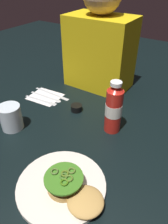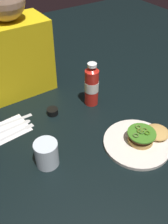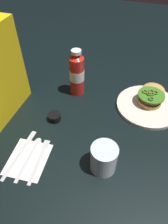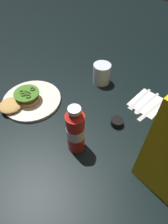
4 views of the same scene
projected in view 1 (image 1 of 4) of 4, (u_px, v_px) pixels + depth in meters
ground_plane at (57, 146)px, 0.77m from camera, size 3.00×3.00×0.00m
dinner_plate at (61, 185)px, 0.63m from camera, size 0.27×0.27×0.01m
burger_sandwich at (72, 189)px, 0.59m from camera, size 0.19×0.12×0.05m
ketchup_bottle at (114, 109)px, 0.79m from camera, size 0.07×0.07×0.22m
water_glass at (11, 117)px, 0.83m from camera, size 0.09×0.09×0.10m
condiment_cup at (76, 108)px, 0.95m from camera, size 0.05×0.05×0.03m
napkin at (45, 96)px, 1.06m from camera, size 0.16×0.14×0.00m
fork_utensil at (43, 100)px, 1.02m from camera, size 0.18×0.03×0.00m
spoon_utensil at (50, 97)px, 1.04m from camera, size 0.19×0.03×0.00m
butter_knife at (54, 94)px, 1.07m from camera, size 0.22×0.02×0.00m
diner_person at (100, 43)px, 1.03m from camera, size 0.33×0.20×0.53m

